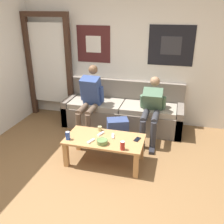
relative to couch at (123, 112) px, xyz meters
name	(u,v)px	position (x,y,z in m)	size (l,w,h in m)	color
ground_plane	(78,190)	(-0.14, -2.06, -0.29)	(18.00, 18.00, 0.00)	brown
wall_back	(121,59)	(-0.14, 0.37, 0.98)	(10.00, 0.07, 2.55)	silver
door_frame	(49,61)	(-1.62, 0.15, 0.91)	(1.00, 0.10, 2.15)	#382319
couch	(123,112)	(0.00, 0.00, 0.00)	(2.32, 0.75, 0.87)	#70665B
coffee_table	(105,142)	(0.02, -1.35, 0.05)	(1.17, 0.60, 0.42)	#B27F4C
person_seated_adult	(90,98)	(-0.55, -0.38, 0.37)	(0.47, 0.89, 1.24)	brown
person_seated_teen	(152,108)	(0.60, -0.37, 0.30)	(0.47, 0.99, 1.07)	#2D2D33
backpack	(118,132)	(0.07, -0.74, -0.07)	(0.42, 0.37, 0.46)	navy
ceramic_bowl	(102,141)	(0.04, -1.51, 0.16)	(0.17, 0.17, 0.07)	#607F47
pillar_candle	(100,129)	(-0.12, -1.13, 0.16)	(0.07, 0.07, 0.09)	tan
drink_can_blue	(68,136)	(-0.49, -1.52, 0.18)	(0.07, 0.07, 0.12)	#28479E
drink_can_red	(123,146)	(0.35, -1.59, 0.18)	(0.07, 0.07, 0.12)	maroon
game_controller_near_left	(113,136)	(0.13, -1.27, 0.14)	(0.07, 0.15, 0.03)	white
game_controller_near_right	(91,141)	(-0.14, -1.50, 0.14)	(0.08, 0.15, 0.03)	white
game_controller_far_center	(101,134)	(-0.07, -1.25, 0.14)	(0.08, 0.15, 0.03)	white
cell_phone	(137,139)	(0.50, -1.26, 0.13)	(0.10, 0.15, 0.01)	black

